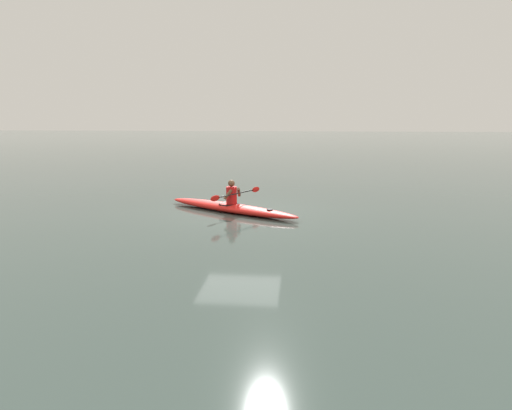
# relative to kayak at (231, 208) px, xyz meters

# --- Properties ---
(ground_plane) EXTENTS (160.00, 160.00, 0.00)m
(ground_plane) POSITION_rel_kayak_xyz_m (-0.30, 0.06, -0.13)
(ground_plane) COLOR #384742
(kayak) EXTENTS (4.57, 3.10, 0.26)m
(kayak) POSITION_rel_kayak_xyz_m (0.00, 0.00, 0.00)
(kayak) COLOR red
(kayak) RESTS_ON ground
(kayaker) EXTENTS (1.25, 2.06, 0.74)m
(kayaker) POSITION_rel_kayak_xyz_m (-0.06, 0.04, 0.45)
(kayaker) COLOR red
(kayaker) RESTS_ON kayak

